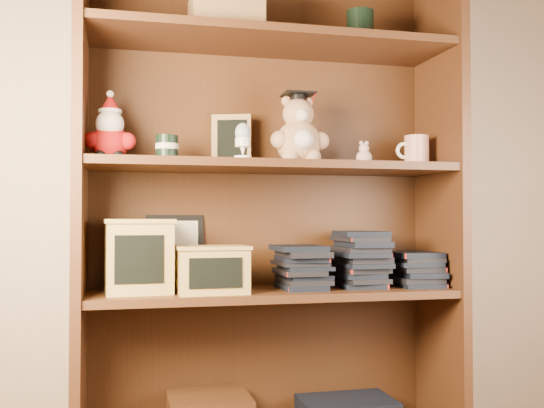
% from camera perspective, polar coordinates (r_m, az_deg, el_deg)
% --- Properties ---
extents(bookcase, '(1.20, 0.35, 1.60)m').
position_cam_1_polar(bookcase, '(2.06, -0.39, -1.18)').
color(bookcase, '#4A2915').
rests_on(bookcase, ground).
extents(shelf_lower, '(1.14, 0.33, 0.02)m').
position_cam_1_polar(shelf_lower, '(2.03, 0.00, -8.00)').
color(shelf_lower, '#4A2915').
rests_on(shelf_lower, ground).
extents(shelf_upper, '(1.14, 0.33, 0.02)m').
position_cam_1_polar(shelf_upper, '(2.02, 0.00, 3.33)').
color(shelf_upper, '#4A2915').
rests_on(shelf_upper, ground).
extents(santa_plush, '(0.15, 0.11, 0.22)m').
position_cam_1_polar(santa_plush, '(1.97, -14.33, 6.15)').
color(santa_plush, '#A50F0F').
rests_on(santa_plush, shelf_upper).
extents(teachers_tin, '(0.07, 0.07, 0.08)m').
position_cam_1_polar(teachers_tin, '(1.98, -9.39, 4.98)').
color(teachers_tin, black).
rests_on(teachers_tin, shelf_upper).
extents(chalkboard_plaque, '(0.13, 0.09, 0.17)m').
position_cam_1_polar(chalkboard_plaque, '(2.12, -3.65, 5.67)').
color(chalkboard_plaque, '#9E7547').
rests_on(chalkboard_plaque, shelf_upper).
extents(egg_cup, '(0.05, 0.05, 0.11)m').
position_cam_1_polar(egg_cup, '(1.93, -2.63, 5.74)').
color(egg_cup, white).
rests_on(egg_cup, shelf_upper).
extents(grad_teddy_bear, '(0.19, 0.17, 0.23)m').
position_cam_1_polar(grad_teddy_bear, '(2.05, 2.42, 6.13)').
color(grad_teddy_bear, tan).
rests_on(grad_teddy_bear, shelf_upper).
extents(pink_figurine, '(0.05, 0.05, 0.08)m').
position_cam_1_polar(pink_figurine, '(2.12, 8.25, 4.31)').
color(pink_figurine, '#CAA19C').
rests_on(pink_figurine, shelf_upper).
extents(teacher_mug, '(0.12, 0.08, 0.10)m').
position_cam_1_polar(teacher_mug, '(2.20, 12.78, 4.66)').
color(teacher_mug, silver).
rests_on(teacher_mug, shelf_upper).
extents(certificate_frame, '(0.19, 0.05, 0.24)m').
position_cam_1_polar(certificate_frame, '(2.11, -8.71, -4.18)').
color(certificate_frame, black).
rests_on(certificate_frame, shelf_lower).
extents(treats_box, '(0.21, 0.21, 0.22)m').
position_cam_1_polar(treats_box, '(1.96, -11.89, -4.53)').
color(treats_box, tan).
rests_on(treats_box, shelf_lower).
extents(pencils_box, '(0.22, 0.16, 0.14)m').
position_cam_1_polar(pencils_box, '(1.92, -5.37, -5.83)').
color(pencils_box, tan).
rests_on(pencils_box, shelf_lower).
extents(book_stack_left, '(0.14, 0.20, 0.14)m').
position_cam_1_polar(book_stack_left, '(2.04, 2.66, -5.57)').
color(book_stack_left, black).
rests_on(book_stack_left, shelf_lower).
extents(book_stack_mid, '(0.14, 0.20, 0.18)m').
position_cam_1_polar(book_stack_mid, '(2.11, 7.92, -5.00)').
color(book_stack_mid, black).
rests_on(book_stack_mid, shelf_lower).
extents(book_stack_right, '(0.14, 0.20, 0.11)m').
position_cam_1_polar(book_stack_right, '(2.19, 12.77, -5.68)').
color(book_stack_right, black).
rests_on(book_stack_right, shelf_lower).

